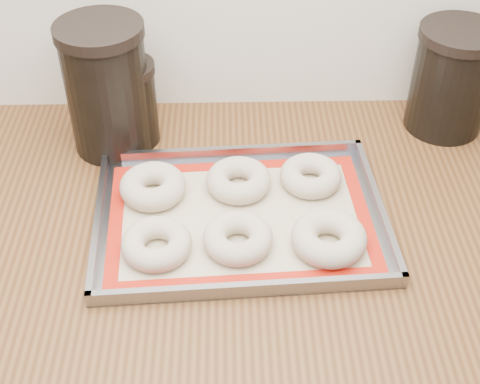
{
  "coord_description": "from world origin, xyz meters",
  "views": [
    {
      "loc": [
        -0.03,
        0.87,
        1.64
      ],
      "look_at": [
        -0.02,
        1.65,
        0.96
      ],
      "focal_mm": 50.0,
      "sensor_mm": 36.0,
      "label": 1
    }
  ],
  "objects_px": {
    "baking_tray": "(240,217)",
    "bagel_front_left": "(157,244)",
    "bagel_back_left": "(153,186)",
    "canister_left": "(107,88)",
    "bagel_front_right": "(329,238)",
    "bagel_back_right": "(311,176)",
    "canister_mid": "(129,103)",
    "bagel_front_mid": "(238,238)",
    "bagel_back_mid": "(239,180)",
    "canister_right": "(452,79)"
  },
  "relations": [
    {
      "from": "bagel_back_mid",
      "to": "bagel_front_left",
      "type": "bearing_deg",
      "value": -130.91
    },
    {
      "from": "canister_left",
      "to": "canister_right",
      "type": "distance_m",
      "value": 0.62
    },
    {
      "from": "bagel_front_mid",
      "to": "baking_tray",
      "type": "bearing_deg",
      "value": 85.86
    },
    {
      "from": "baking_tray",
      "to": "canister_right",
      "type": "xyz_separation_m",
      "value": [
        0.39,
        0.26,
        0.09
      ]
    },
    {
      "from": "bagel_front_mid",
      "to": "canister_left",
      "type": "relative_size",
      "value": 0.45
    },
    {
      "from": "bagel_front_left",
      "to": "bagel_back_mid",
      "type": "xyz_separation_m",
      "value": [
        0.13,
        0.15,
        0.0
      ]
    },
    {
      "from": "baking_tray",
      "to": "canister_mid",
      "type": "distance_m",
      "value": 0.31
    },
    {
      "from": "baking_tray",
      "to": "bagel_front_mid",
      "type": "relative_size",
      "value": 4.44
    },
    {
      "from": "canister_left",
      "to": "canister_right",
      "type": "bearing_deg",
      "value": 4.33
    },
    {
      "from": "bagel_front_left",
      "to": "bagel_front_right",
      "type": "distance_m",
      "value": 0.26
    },
    {
      "from": "bagel_back_right",
      "to": "canister_mid",
      "type": "height_order",
      "value": "canister_mid"
    },
    {
      "from": "baking_tray",
      "to": "bagel_front_right",
      "type": "xyz_separation_m",
      "value": [
        0.13,
        -0.07,
        0.02
      ]
    },
    {
      "from": "bagel_front_right",
      "to": "bagel_back_right",
      "type": "xyz_separation_m",
      "value": [
        -0.01,
        0.15,
        -0.0
      ]
    },
    {
      "from": "bagel_back_left",
      "to": "bagel_back_mid",
      "type": "distance_m",
      "value": 0.14
    },
    {
      "from": "baking_tray",
      "to": "bagel_front_right",
      "type": "distance_m",
      "value": 0.15
    },
    {
      "from": "bagel_back_right",
      "to": "bagel_back_left",
      "type": "bearing_deg",
      "value": -174.8
    },
    {
      "from": "baking_tray",
      "to": "bagel_front_left",
      "type": "height_order",
      "value": "bagel_front_left"
    },
    {
      "from": "bagel_back_left",
      "to": "canister_left",
      "type": "distance_m",
      "value": 0.2
    },
    {
      "from": "bagel_back_right",
      "to": "bagel_front_mid",
      "type": "bearing_deg",
      "value": -130.66
    },
    {
      "from": "bagel_front_right",
      "to": "bagel_front_left",
      "type": "bearing_deg",
      "value": -178.98
    },
    {
      "from": "baking_tray",
      "to": "canister_mid",
      "type": "xyz_separation_m",
      "value": [
        -0.19,
        0.22,
        0.07
      ]
    },
    {
      "from": "bagel_front_mid",
      "to": "bagel_front_right",
      "type": "xyz_separation_m",
      "value": [
        0.14,
        -0.0,
        0.0
      ]
    },
    {
      "from": "bagel_front_mid",
      "to": "bagel_front_right",
      "type": "height_order",
      "value": "bagel_front_right"
    },
    {
      "from": "bagel_front_left",
      "to": "bagel_back_left",
      "type": "distance_m",
      "value": 0.13
    },
    {
      "from": "bagel_back_left",
      "to": "canister_left",
      "type": "height_order",
      "value": "canister_left"
    },
    {
      "from": "bagel_back_right",
      "to": "canister_left",
      "type": "bearing_deg",
      "value": 159.63
    },
    {
      "from": "baking_tray",
      "to": "canister_left",
      "type": "relative_size",
      "value": 2.0
    },
    {
      "from": "canister_right",
      "to": "baking_tray",
      "type": "bearing_deg",
      "value": -146.55
    },
    {
      "from": "canister_left",
      "to": "bagel_front_left",
      "type": "bearing_deg",
      "value": -70.96
    },
    {
      "from": "bagel_front_right",
      "to": "bagel_front_mid",
      "type": "bearing_deg",
      "value": 178.16
    },
    {
      "from": "bagel_back_left",
      "to": "canister_left",
      "type": "xyz_separation_m",
      "value": [
        -0.08,
        0.15,
        0.1
      ]
    },
    {
      "from": "bagel_front_right",
      "to": "canister_left",
      "type": "relative_size",
      "value": 0.48
    },
    {
      "from": "canister_mid",
      "to": "canister_right",
      "type": "distance_m",
      "value": 0.59
    },
    {
      "from": "bagel_back_left",
      "to": "bagel_front_left",
      "type": "bearing_deg",
      "value": -83.27
    },
    {
      "from": "bagel_back_left",
      "to": "canister_right",
      "type": "xyz_separation_m",
      "value": [
        0.53,
        0.2,
        0.08
      ]
    },
    {
      "from": "canister_left",
      "to": "canister_right",
      "type": "relative_size",
      "value": 1.19
    },
    {
      "from": "canister_left",
      "to": "canister_right",
      "type": "height_order",
      "value": "canister_left"
    },
    {
      "from": "bagel_back_mid",
      "to": "canister_right",
      "type": "distance_m",
      "value": 0.44
    },
    {
      "from": "bagel_back_right",
      "to": "bagel_back_mid",
      "type": "bearing_deg",
      "value": -175.46
    },
    {
      "from": "bagel_back_mid",
      "to": "canister_right",
      "type": "height_order",
      "value": "canister_right"
    },
    {
      "from": "bagel_front_left",
      "to": "bagel_back_mid",
      "type": "distance_m",
      "value": 0.19
    },
    {
      "from": "bagel_back_right",
      "to": "canister_left",
      "type": "height_order",
      "value": "canister_left"
    },
    {
      "from": "bagel_front_left",
      "to": "canister_mid",
      "type": "relative_size",
      "value": 0.68
    },
    {
      "from": "bagel_front_left",
      "to": "bagel_back_left",
      "type": "bearing_deg",
      "value": 96.73
    },
    {
      "from": "canister_mid",
      "to": "bagel_back_mid",
      "type": "bearing_deg",
      "value": -38.31
    },
    {
      "from": "baking_tray",
      "to": "bagel_front_left",
      "type": "distance_m",
      "value": 0.15
    },
    {
      "from": "bagel_front_left",
      "to": "bagel_back_right",
      "type": "xyz_separation_m",
      "value": [
        0.25,
        0.16,
        0.0
      ]
    },
    {
      "from": "bagel_front_mid",
      "to": "bagel_back_left",
      "type": "distance_m",
      "value": 0.19
    },
    {
      "from": "bagel_front_mid",
      "to": "canister_mid",
      "type": "height_order",
      "value": "canister_mid"
    },
    {
      "from": "bagel_front_mid",
      "to": "bagel_back_mid",
      "type": "relative_size",
      "value": 0.99
    }
  ]
}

